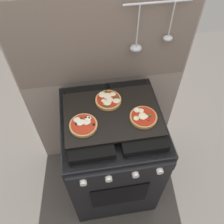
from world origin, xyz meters
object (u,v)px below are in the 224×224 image
(pizza_center, at_px, (108,100))
(stove, at_px, (112,154))
(baking_tray, at_px, (112,114))
(pizza_right, at_px, (143,117))
(pizza_left, at_px, (83,125))

(pizza_center, bearing_deg, stove, -85.66)
(baking_tray, bearing_deg, pizza_right, -21.12)
(stove, xyz_separation_m, pizza_right, (0.16, -0.06, 0.48))
(pizza_center, bearing_deg, pizza_left, -135.69)
(pizza_right, relative_size, pizza_center, 1.00)
(baking_tray, height_order, pizza_left, pizza_left)
(pizza_center, bearing_deg, pizza_right, -42.22)
(pizza_left, relative_size, pizza_right, 1.00)
(baking_tray, relative_size, pizza_center, 3.59)
(baking_tray, height_order, pizza_right, pizza_right)
(stove, relative_size, pizza_left, 5.98)
(pizza_right, bearing_deg, baking_tray, 158.88)
(stove, height_order, pizza_center, pizza_center)
(stove, relative_size, pizza_center, 5.98)
(baking_tray, relative_size, pizza_right, 3.59)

